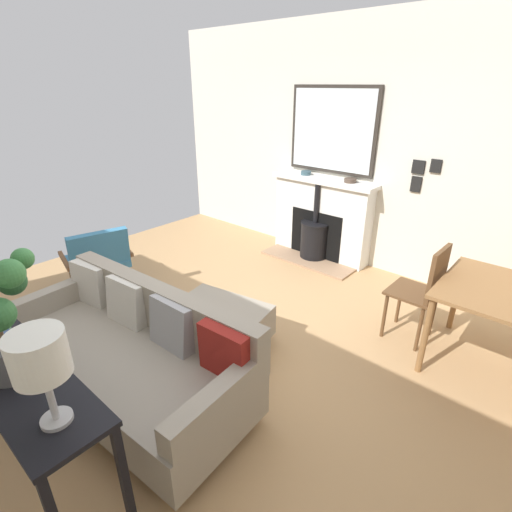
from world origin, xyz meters
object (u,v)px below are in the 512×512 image
at_px(fireplace, 320,223).
at_px(dining_chair_near_fireplace, 424,287).
at_px(sofa, 131,353).
at_px(mantel_bowl_near, 306,173).
at_px(table_lamp_far_end, 39,358).
at_px(dining_table, 498,301).
at_px(armchair_accent, 98,258).
at_px(mantel_bowl_far, 350,180).
at_px(ottoman, 222,321).
at_px(console_table, 9,370).

relative_size(fireplace, dining_chair_near_fireplace, 1.52).
bearing_deg(sofa, mantel_bowl_near, -168.71).
xyz_separation_m(table_lamp_far_end, dining_table, (-2.80, 1.25, -0.49)).
xyz_separation_m(sofa, dining_chair_near_fireplace, (-2.05, 1.38, 0.20)).
height_order(fireplace, table_lamp_far_end, table_lamp_far_end).
xyz_separation_m(fireplace, mantel_bowl_near, (-0.04, -0.29, 0.62)).
bearing_deg(mantel_bowl_near, sofa, 11.29).
bearing_deg(table_lamp_far_end, dining_table, 155.87).
height_order(sofa, dining_table, sofa).
height_order(fireplace, armchair_accent, fireplace).
bearing_deg(mantel_bowl_far, table_lamp_far_end, 9.54).
distance_m(ottoman, armchair_accent, 1.71).
relative_size(mantel_bowl_far, console_table, 0.08).
height_order(armchair_accent, table_lamp_far_end, table_lamp_far_end).
bearing_deg(ottoman, mantel_bowl_far, -178.79).
height_order(mantel_bowl_far, dining_chair_near_fireplace, mantel_bowl_far).
bearing_deg(armchair_accent, table_lamp_far_end, 59.09).
height_order(ottoman, dining_table, dining_table).
distance_m(mantel_bowl_near, ottoman, 2.52).
bearing_deg(dining_table, armchair_accent, -67.97).
bearing_deg(table_lamp_far_end, fireplace, -165.25).
bearing_deg(sofa, dining_table, 136.78).
bearing_deg(mantel_bowl_far, dining_chair_near_fireplace, 51.82).
distance_m(mantel_bowl_far, dining_table, 2.23).
height_order(mantel_bowl_near, table_lamp_far_end, table_lamp_far_end).
height_order(mantel_bowl_far, armchair_accent, mantel_bowl_far).
bearing_deg(dining_chair_near_fireplace, fireplace, -120.86).
xyz_separation_m(mantel_bowl_near, dining_chair_near_fireplace, (1.06, 2.00, -0.54)).
distance_m(mantel_bowl_near, armchair_accent, 2.76).
height_order(ottoman, table_lamp_far_end, table_lamp_far_end).
relative_size(fireplace, armchair_accent, 1.80).
distance_m(mantel_bowl_far, table_lamp_far_end, 3.92).
bearing_deg(mantel_bowl_near, fireplace, 81.68).
distance_m(fireplace, table_lamp_far_end, 4.00).
xyz_separation_m(armchair_accent, table_lamp_far_end, (1.37, 2.28, 0.69)).
height_order(fireplace, console_table, fireplace).
height_order(fireplace, ottoman, fireplace).
relative_size(sofa, dining_chair_near_fireplace, 2.20).
bearing_deg(mantel_bowl_far, fireplace, -83.18).
height_order(mantel_bowl_near, mantel_bowl_far, mantel_bowl_near).
distance_m(armchair_accent, console_table, 2.13).
distance_m(fireplace, mantel_bowl_near, 0.68).
relative_size(mantel_bowl_near, console_table, 0.07).
bearing_deg(table_lamp_far_end, dining_chair_near_fireplace, 165.83).
bearing_deg(sofa, table_lamp_far_end, 42.10).
distance_m(mantel_bowl_far, ottoman, 2.42).
height_order(dining_table, dining_chair_near_fireplace, dining_chair_near_fireplace).
bearing_deg(armchair_accent, mantel_bowl_far, 146.75).
distance_m(mantel_bowl_near, dining_chair_near_fireplace, 2.33).
height_order(console_table, dining_chair_near_fireplace, dining_chair_near_fireplace).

